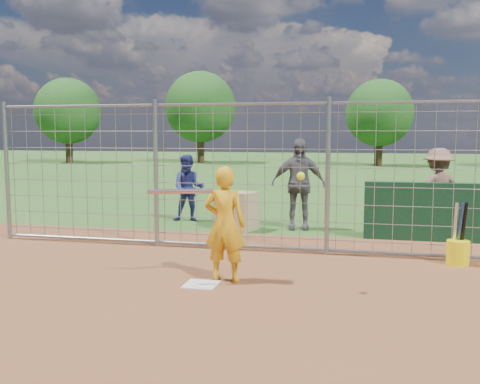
% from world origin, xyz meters
% --- Properties ---
extents(ground, '(100.00, 100.00, 0.00)m').
position_xyz_m(ground, '(0.00, 0.00, 0.00)').
color(ground, '#2D591E').
rests_on(ground, ground).
extents(infield_dirt, '(18.00, 18.00, 0.00)m').
position_xyz_m(infield_dirt, '(0.00, -3.00, 0.01)').
color(infield_dirt, brown).
rests_on(infield_dirt, ground).
extents(home_plate, '(0.43, 0.43, 0.02)m').
position_xyz_m(home_plate, '(0.00, -0.20, 0.01)').
color(home_plate, silver).
rests_on(home_plate, ground).
extents(dugout_wall, '(2.60, 0.20, 1.10)m').
position_xyz_m(dugout_wall, '(3.40, 3.60, 0.55)').
color(dugout_wall, '#11381E').
rests_on(dugout_wall, ground).
extents(batter, '(0.59, 0.40, 1.58)m').
position_xyz_m(batter, '(0.25, 0.09, 0.79)').
color(batter, orange).
rests_on(batter, ground).
extents(bystander_a, '(0.84, 0.71, 1.53)m').
position_xyz_m(bystander_a, '(-1.82, 4.74, 0.76)').
color(bystander_a, navy).
rests_on(bystander_a, ground).
extents(bystander_b, '(1.17, 0.60, 1.91)m').
position_xyz_m(bystander_b, '(0.75, 4.31, 0.95)').
color(bystander_b, '#55555A').
rests_on(bystander_b, ground).
extents(bystander_c, '(1.26, 0.99, 1.72)m').
position_xyz_m(bystander_c, '(3.55, 4.55, 0.86)').
color(bystander_c, '#875A4A').
rests_on(bystander_c, ground).
extents(equipment_bin, '(0.94, 0.79, 0.80)m').
position_xyz_m(equipment_bin, '(-0.51, 3.96, 0.40)').
color(equipment_bin, tan).
rests_on(equipment_bin, ground).
extents(equipment_in_play, '(2.05, 0.36, 0.32)m').
position_xyz_m(equipment_in_play, '(0.10, -0.20, 1.30)').
color(equipment_in_play, silver).
rests_on(equipment_in_play, ground).
extents(bucket_with_bats, '(0.34, 0.35, 0.97)m').
position_xyz_m(bucket_with_bats, '(3.51, 1.76, 0.25)').
color(bucket_with_bats, '#FFEA0D').
rests_on(bucket_with_bats, ground).
extents(backstop_fence, '(9.08, 0.08, 2.60)m').
position_xyz_m(backstop_fence, '(0.00, 2.00, 1.26)').
color(backstop_fence, gray).
rests_on(backstop_fence, ground).
extents(tree_line, '(44.66, 6.72, 6.48)m').
position_xyz_m(tree_line, '(3.13, 28.13, 3.71)').
color(tree_line, '#3F2B19').
rests_on(tree_line, ground).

